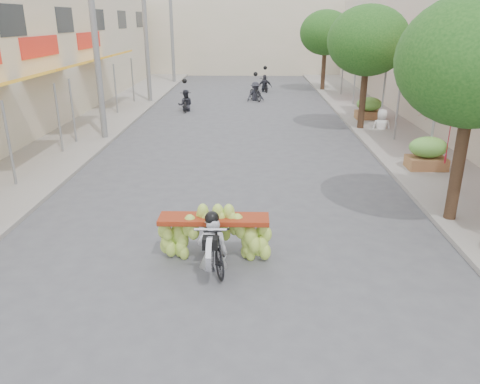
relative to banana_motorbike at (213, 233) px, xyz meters
name	(u,v)px	position (x,y,z in m)	size (l,w,h in m)	color
ground	(215,317)	(0.16, -1.82, -0.69)	(120.00, 120.00, 0.00)	#4E4E52
sidewalk_left	(90,123)	(-6.84, 13.18, -0.63)	(4.00, 60.00, 0.12)	gray
sidewalk_right	(390,124)	(7.16, 13.18, -0.63)	(4.00, 60.00, 0.12)	gray
far_building	(246,32)	(0.16, 36.18, 2.81)	(20.00, 6.00, 7.00)	beige
utility_pole_mid	(95,36)	(-5.24, 10.18, 3.34)	(0.60, 0.24, 8.00)	slate
utility_pole_far	(146,31)	(-5.24, 19.18, 3.34)	(0.60, 0.24, 8.00)	slate
utility_pole_back	(172,28)	(-5.24, 28.18, 3.34)	(0.60, 0.24, 8.00)	slate
street_tree_near	(476,62)	(5.56, 2.18, 3.10)	(3.40, 3.40, 5.25)	#3A2719
street_tree_mid	(368,41)	(5.56, 12.18, 3.10)	(3.40, 3.40, 5.25)	#3A2719
street_tree_far	(326,33)	(5.56, 24.18, 3.10)	(3.40, 3.40, 5.25)	#3A2719
produce_crate_mid	(428,151)	(6.36, 6.18, 0.03)	(1.20, 0.88, 1.16)	brown
produce_crate_far	(369,106)	(6.36, 14.18, 0.03)	(1.20, 0.88, 1.16)	brown
banana_motorbike	(213,233)	(0.00, 0.00, 0.00)	(2.21, 1.89, 2.05)	black
market_umbrella	(455,107)	(6.25, 4.48, 1.73)	(1.95, 1.95, 1.63)	#AB1626
pedestrian	(383,109)	(6.44, 12.02, 0.30)	(0.89, 0.57, 1.73)	white
bg_motorbike_a	(185,97)	(-2.81, 16.63, 0.05)	(0.83, 1.68, 1.95)	black
bg_motorbike_b	(255,87)	(0.95, 20.03, 0.16)	(1.19, 1.74, 1.95)	black
bg_motorbike_c	(265,80)	(1.62, 23.82, 0.12)	(1.05, 1.62, 1.95)	black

